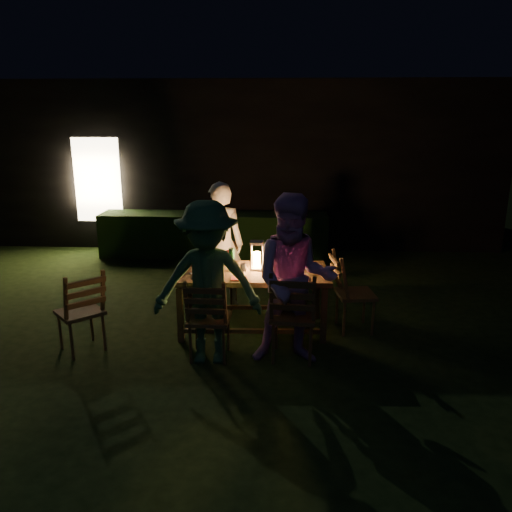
{
  "coord_description": "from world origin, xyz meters",
  "views": [
    {
      "loc": [
        0.74,
        -5.29,
        2.55
      ],
      "look_at": [
        0.44,
        0.66,
        0.87
      ],
      "focal_mm": 35.0,
      "sensor_mm": 36.0,
      "label": 1
    }
  ],
  "objects_px": {
    "person_opp_right": "(294,281)",
    "lantern": "(257,257)",
    "dining_table": "(253,277)",
    "bottle_bucket_a": "(288,238)",
    "chair_near_left": "(209,333)",
    "chair_near_right": "(293,331)",
    "person_house_side": "(221,245)",
    "bottle_bucket_b": "(295,237)",
    "chair_far_right": "(294,287)",
    "chair_end": "(353,306)",
    "chair_spare": "(82,326)",
    "person_opp_left": "(208,284)",
    "bottle_table": "(232,260)",
    "ice_bucket": "(292,241)",
    "chair_far_left": "(221,286)",
    "side_table": "(291,254)"
  },
  "relations": [
    {
      "from": "chair_spare",
      "to": "ice_bucket",
      "type": "xyz_separation_m",
      "value": [
        2.35,
        1.87,
        0.54
      ]
    },
    {
      "from": "lantern",
      "to": "chair_far_left",
      "type": "bearing_deg",
      "value": 126.83
    },
    {
      "from": "bottle_bucket_b",
      "to": "chair_near_right",
      "type": "bearing_deg",
      "value": -91.83
    },
    {
      "from": "chair_end",
      "to": "ice_bucket",
      "type": "bearing_deg",
      "value": -154.37
    },
    {
      "from": "person_opp_left",
      "to": "lantern",
      "type": "bearing_deg",
      "value": 60.11
    },
    {
      "from": "bottle_table",
      "to": "bottle_bucket_b",
      "type": "relative_size",
      "value": 0.88
    },
    {
      "from": "chair_near_left",
      "to": "bottle_bucket_b",
      "type": "relative_size",
      "value": 3.06
    },
    {
      "from": "person_house_side",
      "to": "ice_bucket",
      "type": "relative_size",
      "value": 5.74
    },
    {
      "from": "chair_end",
      "to": "dining_table",
      "type": "bearing_deg",
      "value": -95.29
    },
    {
      "from": "chair_far_right",
      "to": "lantern",
      "type": "relative_size",
      "value": 2.59
    },
    {
      "from": "person_house_side",
      "to": "lantern",
      "type": "xyz_separation_m",
      "value": [
        0.53,
        -0.75,
        0.05
      ]
    },
    {
      "from": "person_opp_left",
      "to": "bottle_bucket_b",
      "type": "xyz_separation_m",
      "value": [
        0.96,
        2.06,
        0.02
      ]
    },
    {
      "from": "person_opp_right",
      "to": "bottle_table",
      "type": "relative_size",
      "value": 6.48
    },
    {
      "from": "chair_near_left",
      "to": "person_opp_right",
      "type": "distance_m",
      "value": 1.09
    },
    {
      "from": "dining_table",
      "to": "lantern",
      "type": "bearing_deg",
      "value": 45.0
    },
    {
      "from": "lantern",
      "to": "person_opp_right",
      "type": "bearing_deg",
      "value": -63.15
    },
    {
      "from": "person_house_side",
      "to": "bottle_table",
      "type": "relative_size",
      "value": 6.15
    },
    {
      "from": "bottle_table",
      "to": "side_table",
      "type": "height_order",
      "value": "bottle_table"
    },
    {
      "from": "chair_near_right",
      "to": "ice_bucket",
      "type": "distance_m",
      "value": 2.0
    },
    {
      "from": "person_opp_right",
      "to": "lantern",
      "type": "height_order",
      "value": "person_opp_right"
    },
    {
      "from": "dining_table",
      "to": "lantern",
      "type": "xyz_separation_m",
      "value": [
        0.05,
        0.05,
        0.23
      ]
    },
    {
      "from": "chair_near_right",
      "to": "bottle_bucket_b",
      "type": "bearing_deg",
      "value": 92.91
    },
    {
      "from": "dining_table",
      "to": "person_opp_right",
      "type": "distance_m",
      "value": 0.96
    },
    {
      "from": "dining_table",
      "to": "chair_far_right",
      "type": "height_order",
      "value": "chair_far_right"
    },
    {
      "from": "chair_near_left",
      "to": "bottle_bucket_a",
      "type": "relative_size",
      "value": 3.06
    },
    {
      "from": "dining_table",
      "to": "bottle_bucket_a",
      "type": "xyz_separation_m",
      "value": [
        0.44,
        1.14,
        0.21
      ]
    },
    {
      "from": "chair_near_left",
      "to": "dining_table",
      "type": "bearing_deg",
      "value": 63.63
    },
    {
      "from": "chair_spare",
      "to": "chair_far_left",
      "type": "bearing_deg",
      "value": 2.66
    },
    {
      "from": "dining_table",
      "to": "person_opp_left",
      "type": "distance_m",
      "value": 0.95
    },
    {
      "from": "chair_far_right",
      "to": "bottle_bucket_b",
      "type": "distance_m",
      "value": 0.75
    },
    {
      "from": "chair_near_left",
      "to": "bottle_bucket_b",
      "type": "xyz_separation_m",
      "value": [
        0.96,
        2.01,
        0.59
      ]
    },
    {
      "from": "person_opp_right",
      "to": "bottle_table",
      "type": "distance_m",
      "value": 1.08
    },
    {
      "from": "chair_end",
      "to": "chair_spare",
      "type": "bearing_deg",
      "value": -84.06
    },
    {
      "from": "dining_table",
      "to": "chair_spare",
      "type": "xyz_separation_m",
      "value": [
        -1.86,
        -0.69,
        -0.38
      ]
    },
    {
      "from": "chair_far_left",
      "to": "bottle_table",
      "type": "relative_size",
      "value": 3.41
    },
    {
      "from": "chair_near_left",
      "to": "chair_far_left",
      "type": "xyz_separation_m",
      "value": [
        -0.05,
        1.54,
        -0.01
      ]
    },
    {
      "from": "chair_near_right",
      "to": "person_house_side",
      "type": "height_order",
      "value": "person_house_side"
    },
    {
      "from": "bottle_table",
      "to": "bottle_bucket_a",
      "type": "xyz_separation_m",
      "value": [
        0.69,
        1.15,
        -0.0
      ]
    },
    {
      "from": "person_opp_right",
      "to": "bottle_bucket_b",
      "type": "bearing_deg",
      "value": 86.18
    },
    {
      "from": "ice_bucket",
      "to": "bottle_bucket_a",
      "type": "height_order",
      "value": "bottle_bucket_a"
    },
    {
      "from": "dining_table",
      "to": "chair_spare",
      "type": "relative_size",
      "value": 1.85
    },
    {
      "from": "side_table",
      "to": "ice_bucket",
      "type": "relative_size",
      "value": 2.43
    },
    {
      "from": "chair_near_right",
      "to": "chair_far_right",
      "type": "xyz_separation_m",
      "value": [
        0.05,
        1.54,
        -0.05
      ]
    },
    {
      "from": "chair_near_left",
      "to": "person_opp_left",
      "type": "distance_m",
      "value": 0.58
    },
    {
      "from": "bottle_table",
      "to": "bottle_bucket_b",
      "type": "xyz_separation_m",
      "value": [
        0.79,
        1.23,
        -0.0
      ]
    },
    {
      "from": "bottle_table",
      "to": "lantern",
      "type": "bearing_deg",
      "value": 11.62
    },
    {
      "from": "chair_near_left",
      "to": "chair_near_right",
      "type": "bearing_deg",
      "value": 3.89
    },
    {
      "from": "dining_table",
      "to": "lantern",
      "type": "relative_size",
      "value": 5.26
    },
    {
      "from": "chair_spare",
      "to": "bottle_bucket_b",
      "type": "distance_m",
      "value": 3.12
    },
    {
      "from": "dining_table",
      "to": "chair_far_left",
      "type": "relative_size",
      "value": 1.93
    }
  ]
}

